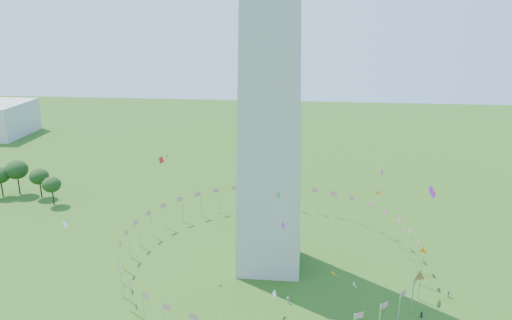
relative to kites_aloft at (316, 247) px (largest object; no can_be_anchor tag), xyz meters
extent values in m
cylinder|color=silver|center=(27.97, 23.86, -13.52)|extent=(0.24, 0.24, 9.00)
cylinder|color=silver|center=(27.36, 30.80, -13.52)|extent=(0.24, 0.24, 9.00)
cylinder|color=silver|center=(25.56, 37.54, -13.52)|extent=(0.24, 0.24, 9.00)
cylinder|color=silver|center=(22.61, 43.86, -13.52)|extent=(0.24, 0.24, 9.00)
cylinder|color=silver|center=(18.61, 49.57, -13.52)|extent=(0.24, 0.24, 9.00)
cylinder|color=silver|center=(13.68, 54.50, -13.52)|extent=(0.24, 0.24, 9.00)
cylinder|color=silver|center=(7.97, 58.50, -13.52)|extent=(0.24, 0.24, 9.00)
cylinder|color=silver|center=(1.65, 61.44, -13.52)|extent=(0.24, 0.24, 9.00)
cylinder|color=silver|center=(-5.08, 63.25, -13.52)|extent=(0.24, 0.24, 9.00)
cylinder|color=silver|center=(-12.03, 63.86, -13.52)|extent=(0.24, 0.24, 9.00)
cylinder|color=silver|center=(-18.97, 63.25, -13.52)|extent=(0.24, 0.24, 9.00)
cylinder|color=silver|center=(-25.71, 61.44, -13.52)|extent=(0.24, 0.24, 9.00)
cylinder|color=silver|center=(-32.03, 58.50, -13.52)|extent=(0.24, 0.24, 9.00)
cylinder|color=silver|center=(-37.74, 54.50, -13.52)|extent=(0.24, 0.24, 9.00)
cylinder|color=silver|center=(-42.67, 49.57, -13.52)|extent=(0.24, 0.24, 9.00)
cylinder|color=silver|center=(-46.67, 43.86, -13.52)|extent=(0.24, 0.24, 9.00)
cylinder|color=silver|center=(-49.62, 37.54, -13.52)|extent=(0.24, 0.24, 9.00)
cylinder|color=silver|center=(-51.42, 30.80, -13.52)|extent=(0.24, 0.24, 9.00)
cylinder|color=silver|center=(-52.03, 23.86, -13.52)|extent=(0.24, 0.24, 9.00)
cylinder|color=silver|center=(-51.42, 16.91, -13.52)|extent=(0.24, 0.24, 9.00)
cylinder|color=silver|center=(-49.62, 10.18, -13.52)|extent=(0.24, 0.24, 9.00)
cylinder|color=silver|center=(-46.67, 3.86, -13.52)|extent=(0.24, 0.24, 9.00)
cylinder|color=silver|center=(-42.67, -1.86, -13.52)|extent=(0.24, 0.24, 9.00)
cylinder|color=silver|center=(-37.74, -6.79, -13.52)|extent=(0.24, 0.24, 9.00)
cylinder|color=silver|center=(18.61, -1.86, -13.52)|extent=(0.24, 0.24, 9.00)
cylinder|color=silver|center=(22.61, 3.86, -13.52)|extent=(0.24, 0.24, 9.00)
cylinder|color=silver|center=(25.56, 10.18, -13.52)|extent=(0.24, 0.24, 9.00)
cylinder|color=silver|center=(27.36, 16.91, -13.52)|extent=(0.24, 0.24, 9.00)
imported|color=slate|center=(-6.10, 5.37, -17.16)|extent=(1.27, 1.17, 1.72)
imported|color=black|center=(24.77, 2.74, -17.27)|extent=(0.83, 0.67, 1.50)
imported|color=#282828|center=(33.17, 11.86, -17.17)|extent=(0.71, 1.15, 1.70)
plane|color=orange|center=(24.99, 8.10, -3.78)|extent=(1.43, 1.89, 2.25)
plane|color=#CC2699|center=(17.12, -23.45, 22.56)|extent=(1.38, 2.27, 2.01)
plane|color=red|center=(-34.47, 2.16, 18.39)|extent=(0.24, 1.70, 1.71)
plane|color=#CC2699|center=(-39.04, 22.59, 12.96)|extent=(0.04, 1.65, 1.65)
plane|color=green|center=(-9.23, 14.25, 6.35)|extent=(1.19, 0.80, 1.42)
plane|color=#CC2699|center=(-7.17, -3.93, 6.71)|extent=(1.78, 0.82, 1.58)
plane|color=#CC2699|center=(16.14, 20.22, 11.11)|extent=(0.80, 1.04, 1.31)
plane|color=green|center=(14.21, -21.43, 1.26)|extent=(1.02, 1.46, 1.70)
plane|color=white|center=(9.66, 7.15, -13.02)|extent=(1.23, 1.64, 1.67)
plane|color=white|center=(-9.15, 0.99, -13.02)|extent=(1.75, 1.15, 1.77)
plane|color=white|center=(-75.17, 32.96, -13.02)|extent=(1.67, 1.88, 1.77)
plane|color=orange|center=(13.81, 8.91, 9.95)|extent=(1.25, 0.15, 1.25)
plane|color=#CC2699|center=(20.39, -8.86, -0.89)|extent=(2.17, 0.76, 2.23)
plane|color=orange|center=(4.05, -0.80, -5.83)|extent=(1.83, 2.65, 2.17)
ellipsoid|color=#244A18|center=(-116.05, 65.47, -12.45)|extent=(7.13, 7.13, 11.15)
ellipsoid|color=#244A18|center=(-110.91, 68.26, -11.45)|extent=(8.41, 8.41, 13.15)
ellipsoid|color=#244A18|center=(-101.03, 66.07, -12.54)|extent=(7.02, 7.02, 10.97)
ellipsoid|color=#244A18|center=(-92.84, 59.48, -12.86)|extent=(6.60, 6.60, 10.32)
camera|label=1|loc=(-3.19, -99.75, 50.74)|focal=35.00mm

